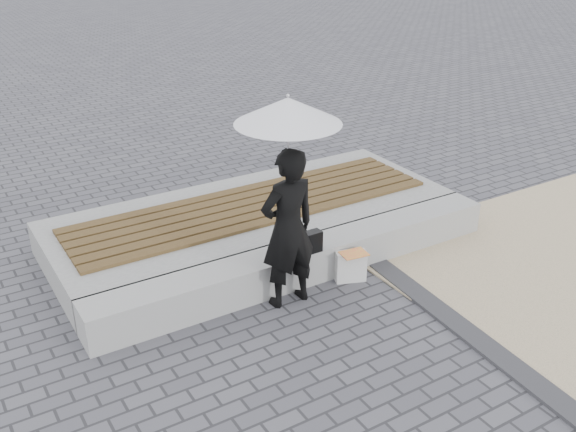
% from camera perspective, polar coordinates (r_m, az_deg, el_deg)
% --- Properties ---
extents(ground, '(80.00, 80.00, 0.00)m').
position_cam_1_polar(ground, '(6.40, 9.33, -11.44)').
color(ground, '#4E4D53').
rests_on(ground, ground).
extents(edging_band, '(0.61, 5.20, 0.04)m').
position_cam_1_polar(edging_band, '(6.57, 17.31, -11.13)').
color(edging_band, '#333335').
rests_on(edging_band, ground).
extents(seating_ledge, '(5.00, 0.45, 0.40)m').
position_cam_1_polar(seating_ledge, '(7.36, 1.42, -3.93)').
color(seating_ledge, gray).
rests_on(seating_ledge, ground).
extents(timber_platform, '(5.00, 2.00, 0.40)m').
position_cam_1_polar(timber_platform, '(8.28, -3.08, -0.46)').
color(timber_platform, '#989893').
rests_on(timber_platform, ground).
extents(timber_decking, '(4.60, 1.20, 0.04)m').
position_cam_1_polar(timber_decking, '(8.18, -3.12, 0.93)').
color(timber_decking, brown).
rests_on(timber_decking, timber_platform).
extents(woman, '(0.64, 0.43, 1.72)m').
position_cam_1_polar(woman, '(6.60, -0.00, -1.11)').
color(woman, black).
rests_on(woman, ground).
extents(parasol, '(1.03, 1.03, 1.31)m').
position_cam_1_polar(parasol, '(6.15, -0.00, 9.12)').
color(parasol, silver).
rests_on(parasol, ground).
extents(handbag, '(0.34, 0.12, 0.24)m').
position_cam_1_polar(handbag, '(7.05, 1.65, -2.38)').
color(handbag, black).
rests_on(handbag, seating_ledge).
extents(canvas_tote, '(0.37, 0.25, 0.36)m').
position_cam_1_polar(canvas_tote, '(7.33, 5.45, -4.36)').
color(canvas_tote, silver).
rests_on(canvas_tote, ground).
extents(magazine, '(0.31, 0.25, 0.01)m').
position_cam_1_polar(magazine, '(7.21, 5.75, -3.26)').
color(magazine, '#F32936').
rests_on(magazine, canvas_tote).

